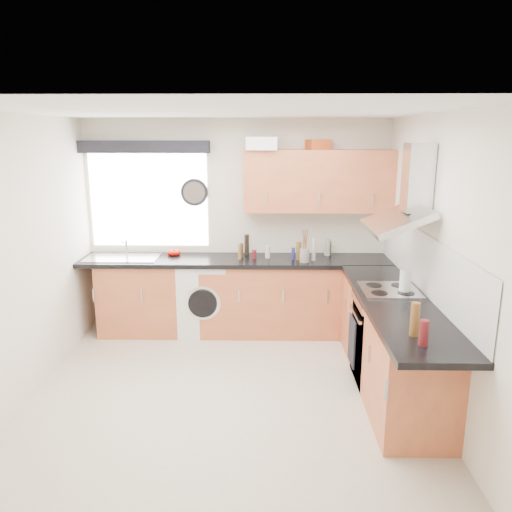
{
  "coord_description": "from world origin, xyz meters",
  "views": [
    {
      "loc": [
        0.34,
        -4.14,
        2.33
      ],
      "look_at": [
        0.25,
        0.85,
        1.1
      ],
      "focal_mm": 35.0,
      "sensor_mm": 36.0,
      "label": 1
    }
  ],
  "objects_px": {
    "oven": "(386,339)",
    "washing_machine": "(206,295)",
    "extractor_hood": "(407,198)",
    "upper_cabinets": "(318,181)"
  },
  "relations": [
    {
      "from": "oven",
      "to": "washing_machine",
      "type": "relative_size",
      "value": 0.94
    },
    {
      "from": "extractor_hood",
      "to": "washing_machine",
      "type": "xyz_separation_m",
      "value": [
        -1.96,
        1.22,
        -1.32
      ]
    },
    {
      "from": "oven",
      "to": "upper_cabinets",
      "type": "relative_size",
      "value": 0.5
    },
    {
      "from": "oven",
      "to": "washing_machine",
      "type": "distance_m",
      "value": 2.23
    },
    {
      "from": "upper_cabinets",
      "to": "washing_machine",
      "type": "bearing_deg",
      "value": -175.43
    },
    {
      "from": "oven",
      "to": "upper_cabinets",
      "type": "height_order",
      "value": "upper_cabinets"
    },
    {
      "from": "upper_cabinets",
      "to": "washing_machine",
      "type": "relative_size",
      "value": 1.88
    },
    {
      "from": "washing_machine",
      "to": "oven",
      "type": "bearing_deg",
      "value": -34.93
    },
    {
      "from": "extractor_hood",
      "to": "oven",
      "type": "bearing_deg",
      "value": 180.0
    },
    {
      "from": "oven",
      "to": "extractor_hood",
      "type": "bearing_deg",
      "value": -0.0
    }
  ]
}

